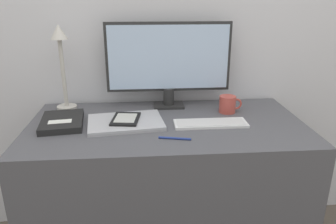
# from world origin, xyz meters

# --- Properties ---
(wall_back) EXTENTS (3.60, 0.05, 2.40)m
(wall_back) POSITION_xyz_m (0.00, 0.58, 1.20)
(wall_back) COLOR silver
(wall_back) RESTS_ON ground_plane
(desk) EXTENTS (1.25, 0.64, 0.74)m
(desk) POSITION_xyz_m (0.00, 0.22, 0.37)
(desk) COLOR #4C4C51
(desk) RESTS_ON ground_plane
(monitor) EXTENTS (0.62, 0.11, 0.43)m
(monitor) POSITION_xyz_m (0.03, 0.45, 0.98)
(monitor) COLOR #262626
(monitor) RESTS_ON desk
(keyboard) EXTENTS (0.33, 0.11, 0.01)m
(keyboard) POSITION_xyz_m (0.19, 0.18, 0.75)
(keyboard) COLOR silver
(keyboard) RESTS_ON desk
(laptop) EXTENTS (0.36, 0.27, 0.02)m
(laptop) POSITION_xyz_m (-0.19, 0.22, 0.75)
(laptop) COLOR #A3A3A8
(laptop) RESTS_ON desk
(ereader) EXTENTS (0.14, 0.17, 0.01)m
(ereader) POSITION_xyz_m (-0.19, 0.23, 0.77)
(ereader) COLOR black
(ereader) RESTS_ON laptop
(desk_lamp) EXTENTS (0.10, 0.10, 0.42)m
(desk_lamp) POSITION_xyz_m (-0.49, 0.44, 1.01)
(desk_lamp) COLOR #BCB7AD
(desk_lamp) RESTS_ON desk
(notebook) EXTENTS (0.21, 0.27, 0.03)m
(notebook) POSITION_xyz_m (-0.47, 0.24, 0.76)
(notebook) COLOR black
(notebook) RESTS_ON desk
(coffee_mug) EXTENTS (0.11, 0.08, 0.08)m
(coffee_mug) POSITION_xyz_m (0.31, 0.34, 0.79)
(coffee_mug) COLOR #B7473D
(coffee_mug) RESTS_ON desk
(pen) EXTENTS (0.13, 0.04, 0.01)m
(pen) POSITION_xyz_m (0.02, 0.04, 0.75)
(pen) COLOR navy
(pen) RESTS_ON desk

